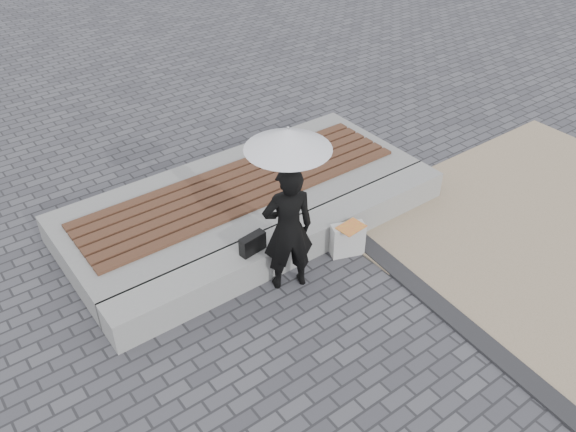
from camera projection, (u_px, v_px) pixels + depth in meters
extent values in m
plane|color=#4E4E53|center=(381.00, 328.00, 6.62)|extent=(80.00, 80.00, 0.00)
cube|color=#29292B|center=(461.00, 324.00, 6.64)|extent=(0.61, 5.20, 0.04)
cube|color=#999994|center=(294.00, 242.00, 7.54)|extent=(5.00, 0.45, 0.40)
cube|color=gray|center=(242.00, 199.00, 8.32)|extent=(5.00, 2.00, 0.40)
imported|color=black|center=(288.00, 229.00, 6.74)|extent=(0.70, 0.58, 1.63)
cylinder|color=silver|center=(288.00, 186.00, 6.40)|extent=(0.02, 0.02, 0.92)
cone|color=white|center=(288.00, 139.00, 6.06)|extent=(0.92, 0.92, 0.23)
sphere|color=silver|center=(288.00, 128.00, 5.98)|extent=(0.03, 0.03, 0.03)
cube|color=black|center=(253.00, 244.00, 7.00)|extent=(0.34, 0.16, 0.23)
cube|color=silver|center=(347.00, 240.00, 7.54)|extent=(0.46, 0.32, 0.44)
cube|color=red|center=(351.00, 227.00, 7.38)|extent=(0.35, 0.27, 0.01)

